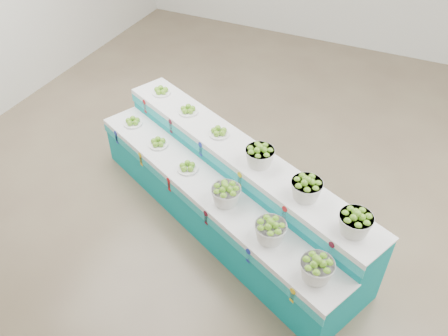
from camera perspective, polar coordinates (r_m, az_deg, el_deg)
The scene contains 14 objects.
ground at distance 6.58m, azimuth 6.56°, elevation -3.15°, with size 10.00×10.00×0.00m, color brown.
display_stand at distance 5.86m, azimuth 0.00°, elevation -2.67°, with size 4.15×1.07×1.02m, color #0C949B, non-canonical shape.
plate_lower_left at distance 6.69m, azimuth -11.13°, elevation 5.64°, with size 0.26×0.26×0.10m, color white.
plate_lower_mid at distance 6.24m, azimuth -8.09°, elevation 3.14°, with size 0.26×0.26×0.10m, color white.
plate_lower_right at distance 5.81m, azimuth -4.51°, elevation 0.18°, with size 0.26×0.26×0.10m, color white.
basket_lower_left at distance 5.32m, azimuth 0.24°, elevation -3.18°, with size 0.34×0.34×0.25m, color silver, non-canonical shape.
basket_lower_mid at distance 4.96m, azimuth 5.70°, elevation -7.59°, with size 0.34×0.34×0.25m, color silver, non-canonical shape.
basket_lower_right at distance 4.72m, azimuth 11.31°, elevation -11.95°, with size 0.34×0.34×0.25m, color silver, non-canonical shape.
plate_upper_left at distance 6.74m, azimuth -7.72°, elevation 9.41°, with size 0.26×0.26×0.10m, color white.
plate_upper_mid at distance 6.29m, azimuth -4.45°, elevation 7.18°, with size 0.26×0.26×0.10m, color white.
plate_upper_right at distance 5.86m, azimuth -0.63°, elevation 4.52°, with size 0.26×0.26×0.10m, color white.
basket_upper_left at distance 5.39m, azimuth 4.41°, elevation 1.58°, with size 0.34×0.34×0.25m, color silver, non-canonical shape.
basket_upper_mid at distance 5.03m, azimuth 10.08°, elevation -2.41°, with size 0.34×0.34×0.25m, color silver, non-canonical shape.
basket_upper_right at distance 4.79m, azimuth 15.81°, elevation -6.39°, with size 0.34×0.34×0.25m, color silver, non-canonical shape.
Camera 1 is at (1.31, -4.59, 4.54)m, focal length 37.26 mm.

